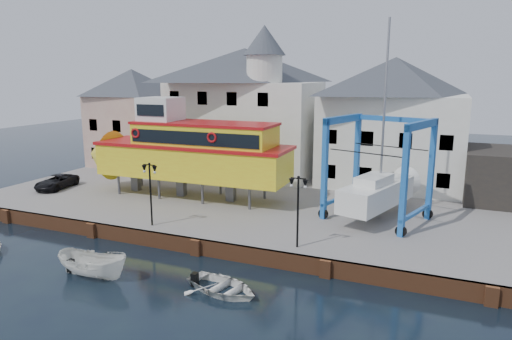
% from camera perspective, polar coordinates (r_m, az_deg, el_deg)
% --- Properties ---
extents(ground, '(140.00, 140.00, 0.00)m').
position_cam_1_polar(ground, '(28.37, -7.47, -10.49)').
color(ground, black).
rests_on(ground, ground).
extents(hardstanding, '(44.00, 22.00, 1.00)m').
position_cam_1_polar(hardstanding, '(37.58, 0.95, -3.95)').
color(hardstanding, slate).
rests_on(hardstanding, ground).
extents(quay_wall, '(44.00, 0.47, 1.00)m').
position_cam_1_polar(quay_wall, '(28.26, -7.39, -9.48)').
color(quay_wall, brown).
rests_on(quay_wall, ground).
extents(building_pink, '(8.00, 7.00, 10.30)m').
position_cam_1_polar(building_pink, '(51.51, -15.04, 6.35)').
color(building_pink, tan).
rests_on(building_pink, hardstanding).
extents(building_white_main, '(14.00, 8.30, 14.00)m').
position_cam_1_polar(building_white_main, '(44.99, -1.31, 7.53)').
color(building_white_main, silver).
rests_on(building_white_main, hardstanding).
extents(building_white_right, '(12.00, 8.00, 11.20)m').
position_cam_1_polar(building_white_right, '(42.02, 16.70, 5.71)').
color(building_white_right, silver).
rests_on(building_white_right, hardstanding).
extents(lamp_post_left, '(1.12, 0.32, 4.20)m').
position_cam_1_polar(lamp_post_left, '(30.18, -13.12, -1.01)').
color(lamp_post_left, black).
rests_on(lamp_post_left, hardstanding).
extents(lamp_post_right, '(1.12, 0.32, 4.20)m').
position_cam_1_polar(lamp_post_right, '(25.76, 5.29, -2.95)').
color(lamp_post_right, black).
rests_on(lamp_post_right, hardstanding).
extents(tour_boat, '(18.31, 4.65, 7.95)m').
position_cam_1_polar(tour_boat, '(37.18, -9.40, 2.43)').
color(tour_boat, '#59595E').
rests_on(tour_boat, hardstanding).
extents(travel_lift, '(7.36, 9.09, 13.32)m').
position_cam_1_polar(travel_lift, '(32.74, 15.47, -1.84)').
color(travel_lift, '#1F57AA').
rests_on(travel_lift, hardstanding).
extents(van, '(2.58, 4.49, 1.18)m').
position_cam_1_polar(van, '(43.29, -23.66, -1.35)').
color(van, black).
rests_on(van, hardstanding).
extents(motorboat_a, '(4.37, 1.80, 1.66)m').
position_cam_1_polar(motorboat_a, '(26.76, -19.59, -12.52)').
color(motorboat_a, white).
rests_on(motorboat_a, ground).
extents(motorboat_b, '(4.55, 3.71, 0.83)m').
position_cam_1_polar(motorboat_b, '(23.80, -4.19, -14.98)').
color(motorboat_b, white).
rests_on(motorboat_b, ground).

